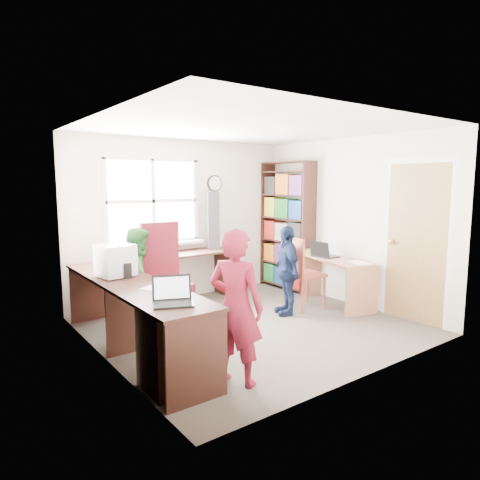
{
  "coord_description": "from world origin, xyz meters",
  "views": [
    {
      "loc": [
        -3.14,
        -4.03,
        1.77
      ],
      "look_at": [
        0.0,
        0.25,
        1.05
      ],
      "focal_mm": 32.0,
      "sensor_mm": 36.0,
      "label": 1
    }
  ],
  "objects_px": {
    "right_desk": "(338,271)",
    "laptop_left": "(173,297)",
    "swivel_chair": "(165,283)",
    "potted_plant": "(150,247)",
    "bookshelf": "(287,229)",
    "person_red": "(236,307)",
    "person_green": "(140,279)",
    "cd_tower": "(213,221)",
    "person_navy": "(287,270)",
    "wooden_chair": "(301,270)",
    "laptop_right": "(323,253)",
    "crt_monitor": "(116,261)",
    "l_desk": "(166,316)"
  },
  "relations": [
    {
      "from": "person_navy",
      "to": "potted_plant",
      "type": "bearing_deg",
      "value": -109.1
    },
    {
      "from": "crt_monitor",
      "to": "potted_plant",
      "type": "distance_m",
      "value": 1.27
    },
    {
      "from": "laptop_right",
      "to": "cd_tower",
      "type": "distance_m",
      "value": 1.72
    },
    {
      "from": "laptop_left",
      "to": "cd_tower",
      "type": "bearing_deg",
      "value": 73.23
    },
    {
      "from": "right_desk",
      "to": "potted_plant",
      "type": "bearing_deg",
      "value": 164.54
    },
    {
      "from": "laptop_right",
      "to": "potted_plant",
      "type": "relative_size",
      "value": 1.32
    },
    {
      "from": "right_desk",
      "to": "laptop_left",
      "type": "relative_size",
      "value": 3.07
    },
    {
      "from": "laptop_right",
      "to": "potted_plant",
      "type": "xyz_separation_m",
      "value": [
        -2.21,
        1.16,
        0.15
      ]
    },
    {
      "from": "bookshelf",
      "to": "person_navy",
      "type": "bearing_deg",
      "value": -132.36
    },
    {
      "from": "swivel_chair",
      "to": "person_red",
      "type": "distance_m",
      "value": 1.73
    },
    {
      "from": "swivel_chair",
      "to": "potted_plant",
      "type": "bearing_deg",
      "value": 82.48
    },
    {
      "from": "swivel_chair",
      "to": "cd_tower",
      "type": "height_order",
      "value": "cd_tower"
    },
    {
      "from": "bookshelf",
      "to": "cd_tower",
      "type": "xyz_separation_m",
      "value": [
        -1.28,
        0.26,
        0.19
      ]
    },
    {
      "from": "laptop_right",
      "to": "person_green",
      "type": "height_order",
      "value": "person_green"
    },
    {
      "from": "l_desk",
      "to": "cd_tower",
      "type": "xyz_separation_m",
      "value": [
        1.67,
        1.73,
        0.73
      ]
    },
    {
      "from": "wooden_chair",
      "to": "cd_tower",
      "type": "xyz_separation_m",
      "value": [
        -0.64,
        1.26,
        0.64
      ]
    },
    {
      "from": "bookshelf",
      "to": "cd_tower",
      "type": "bearing_deg",
      "value": 168.51
    },
    {
      "from": "crt_monitor",
      "to": "cd_tower",
      "type": "xyz_separation_m",
      "value": [
        1.9,
        1.01,
        0.26
      ]
    },
    {
      "from": "right_desk",
      "to": "swivel_chair",
      "type": "distance_m",
      "value": 2.53
    },
    {
      "from": "person_red",
      "to": "cd_tower",
      "type": "bearing_deg",
      "value": -58.12
    },
    {
      "from": "person_navy",
      "to": "crt_monitor",
      "type": "bearing_deg",
      "value": -74.46
    },
    {
      "from": "potted_plant",
      "to": "person_red",
      "type": "bearing_deg",
      "value": -97.66
    },
    {
      "from": "crt_monitor",
      "to": "bookshelf",
      "type": "bearing_deg",
      "value": 4.44
    },
    {
      "from": "laptop_left",
      "to": "cd_tower",
      "type": "relative_size",
      "value": 0.48
    },
    {
      "from": "laptop_left",
      "to": "person_green",
      "type": "height_order",
      "value": "person_green"
    },
    {
      "from": "bookshelf",
      "to": "wooden_chair",
      "type": "relative_size",
      "value": 2.07
    },
    {
      "from": "cd_tower",
      "to": "laptop_left",
      "type": "bearing_deg",
      "value": -110.1
    },
    {
      "from": "wooden_chair",
      "to": "potted_plant",
      "type": "xyz_separation_m",
      "value": [
        -1.71,
        1.21,
        0.33
      ]
    },
    {
      "from": "laptop_right",
      "to": "person_red",
      "type": "height_order",
      "value": "person_red"
    },
    {
      "from": "wooden_chair",
      "to": "right_desk",
      "type": "bearing_deg",
      "value": -9.43
    },
    {
      "from": "person_green",
      "to": "person_navy",
      "type": "distance_m",
      "value": 1.92
    },
    {
      "from": "swivel_chair",
      "to": "cd_tower",
      "type": "distance_m",
      "value": 1.62
    },
    {
      "from": "person_navy",
      "to": "swivel_chair",
      "type": "bearing_deg",
      "value": -83.72
    },
    {
      "from": "right_desk",
      "to": "swivel_chair",
      "type": "height_order",
      "value": "swivel_chair"
    },
    {
      "from": "right_desk",
      "to": "wooden_chair",
      "type": "height_order",
      "value": "wooden_chair"
    },
    {
      "from": "bookshelf",
      "to": "person_red",
      "type": "height_order",
      "value": "bookshelf"
    },
    {
      "from": "l_desk",
      "to": "person_navy",
      "type": "bearing_deg",
      "value": 11.68
    },
    {
      "from": "person_red",
      "to": "person_green",
      "type": "relative_size",
      "value": 1.11
    },
    {
      "from": "swivel_chair",
      "to": "potted_plant",
      "type": "height_order",
      "value": "swivel_chair"
    },
    {
      "from": "cd_tower",
      "to": "person_navy",
      "type": "bearing_deg",
      "value": -57.21
    },
    {
      "from": "bookshelf",
      "to": "wooden_chair",
      "type": "distance_m",
      "value": 1.27
    },
    {
      "from": "potted_plant",
      "to": "person_navy",
      "type": "height_order",
      "value": "person_navy"
    },
    {
      "from": "bookshelf",
      "to": "person_green",
      "type": "distance_m",
      "value": 2.87
    },
    {
      "from": "laptop_right",
      "to": "person_navy",
      "type": "bearing_deg",
      "value": 95.97
    },
    {
      "from": "bookshelf",
      "to": "person_red",
      "type": "relative_size",
      "value": 1.52
    },
    {
      "from": "person_red",
      "to": "laptop_right",
      "type": "bearing_deg",
      "value": -91.4
    },
    {
      "from": "wooden_chair",
      "to": "laptop_right",
      "type": "height_order",
      "value": "wooden_chair"
    },
    {
      "from": "l_desk",
      "to": "bookshelf",
      "type": "bearing_deg",
      "value": 26.43
    },
    {
      "from": "bookshelf",
      "to": "person_navy",
      "type": "distance_m",
      "value": 1.49
    },
    {
      "from": "bookshelf",
      "to": "person_green",
      "type": "height_order",
      "value": "bookshelf"
    }
  ]
}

